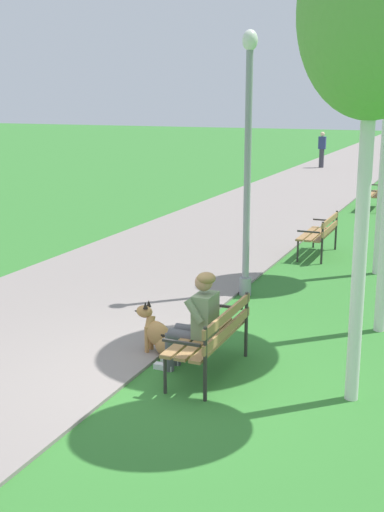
# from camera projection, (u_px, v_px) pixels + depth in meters

# --- Properties ---
(ground_plane) EXTENTS (120.00, 120.00, 0.00)m
(ground_plane) POSITION_uv_depth(u_px,v_px,m) (166.00, 381.00, 7.69)
(ground_plane) COLOR #33752D
(paved_path) EXTENTS (4.27, 60.00, 0.04)m
(paved_path) POSITION_uv_depth(u_px,v_px,m) (342.00, 168.00, 30.08)
(paved_path) COLOR gray
(paved_path) RESTS_ON ground
(park_bench_near) EXTENTS (0.55, 1.50, 0.85)m
(park_bench_near) POSITION_uv_depth(u_px,v_px,m) (213.00, 334.00, 7.77)
(park_bench_near) COLOR olive
(park_bench_near) RESTS_ON ground
(park_bench_mid) EXTENTS (0.55, 1.50, 0.85)m
(park_bench_mid) POSITION_uv_depth(u_px,v_px,m) (321.00, 232.00, 13.62)
(park_bench_mid) COLOR olive
(park_bench_mid) RESTS_ON ground
(park_bench_far) EXTENTS (0.55, 1.50, 0.85)m
(park_bench_far) POSITION_uv_depth(u_px,v_px,m) (375.00, 192.00, 19.25)
(park_bench_far) COLOR olive
(park_bench_far) RESTS_ON ground
(person_seated_on_near_bench) EXTENTS (0.74, 0.49, 1.25)m
(person_seated_on_near_bench) POSITION_uv_depth(u_px,v_px,m) (197.00, 318.00, 7.80)
(person_seated_on_near_bench) COLOR #4C4C51
(person_seated_on_near_bench) RESTS_ON ground
(dog_shepherd) EXTENTS (0.83, 0.29, 0.71)m
(dog_shepherd) POSITION_uv_depth(u_px,v_px,m) (161.00, 336.00, 8.39)
(dog_shepherd) COLOR #B27F47
(dog_shepherd) RESTS_ON ground
(lamp_post_near) EXTENTS (0.24, 0.24, 4.22)m
(lamp_post_near) POSITION_uv_depth(u_px,v_px,m) (248.00, 164.00, 10.52)
(lamp_post_near) COLOR gray
(lamp_post_near) RESTS_ON ground
(birch_tree_closest) EXTENTS (1.50, 1.44, 5.06)m
(birch_tree_closest) POSITION_uv_depth(u_px,v_px,m) (375.00, 14.00, 6.31)
(birch_tree_closest) COLOR silver
(birch_tree_closest) RESTS_ON ground
(pedestrian_distant) EXTENTS (0.32, 0.22, 1.65)m
(pedestrian_distant) POSITION_uv_depth(u_px,v_px,m) (322.00, 150.00, 30.13)
(pedestrian_distant) COLOR #383842
(pedestrian_distant) RESTS_ON ground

